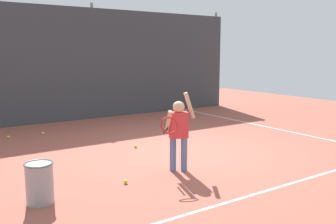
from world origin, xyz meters
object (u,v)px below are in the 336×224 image
tennis_ball_2 (126,182)px  tennis_ball_3 (136,146)px  ball_hopper (40,183)px  tennis_player (178,129)px  tennis_ball_0 (43,133)px  tennis_ball_1 (8,137)px

tennis_ball_2 → tennis_ball_3: (1.19, 1.84, 0.00)m
ball_hopper → tennis_ball_3: 3.12m
ball_hopper → tennis_player: bearing=2.2°
ball_hopper → tennis_ball_2: 1.32m
tennis_ball_2 → tennis_player: bearing=3.2°
tennis_ball_2 → ball_hopper: bearing=-178.6°
tennis_player → tennis_ball_0: (-1.12, 4.21, -0.69)m
ball_hopper → tennis_ball_1: (0.41, 4.31, -0.26)m
tennis_ball_1 → tennis_ball_3: 3.20m
tennis_ball_0 → tennis_ball_1: bearing=178.9°
tennis_ball_0 → tennis_ball_2: size_ratio=1.00×
ball_hopper → tennis_ball_1: 4.34m
tennis_ball_0 → tennis_ball_3: same height
tennis_player → tennis_ball_1: (-1.92, 4.22, -0.69)m
tennis_player → ball_hopper: (-2.33, -0.09, -0.44)m
tennis_player → tennis_ball_3: (0.15, 1.78, -0.69)m
tennis_player → tennis_ball_3: 1.92m
tennis_player → tennis_ball_1: 4.69m
tennis_ball_0 → tennis_ball_1: size_ratio=1.00×
tennis_ball_0 → tennis_ball_2: same height
tennis_ball_3 → tennis_ball_1: bearing=130.4°
tennis_ball_3 → tennis_ball_2: bearing=-122.8°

